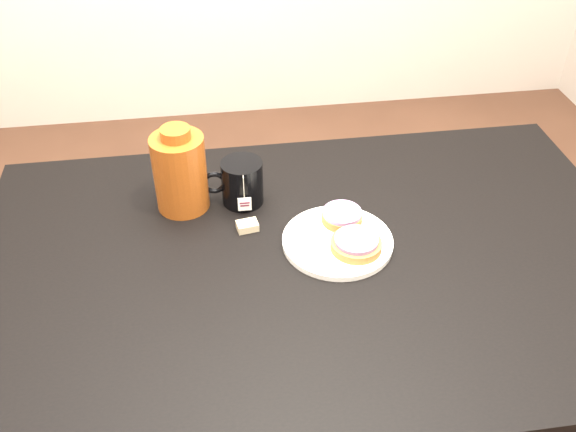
{
  "coord_description": "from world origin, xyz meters",
  "views": [
    {
      "loc": [
        -0.2,
        -0.97,
        1.63
      ],
      "look_at": [
        -0.04,
        0.07,
        0.81
      ],
      "focal_mm": 40.0,
      "sensor_mm": 36.0,
      "label": 1
    }
  ],
  "objects": [
    {
      "name": "table",
      "position": [
        0.0,
        0.0,
        0.67
      ],
      "size": [
        1.4,
        0.9,
        0.75
      ],
      "color": "black",
      "rests_on": "ground_plane"
    },
    {
      "name": "plate",
      "position": [
        0.06,
        0.03,
        0.76
      ],
      "size": [
        0.23,
        0.23,
        0.02
      ],
      "color": "white",
      "rests_on": "table"
    },
    {
      "name": "bagel_back",
      "position": [
        0.08,
        0.09,
        0.78
      ],
      "size": [
        0.1,
        0.1,
        0.03
      ],
      "color": "brown",
      "rests_on": "plate"
    },
    {
      "name": "bagel_front",
      "position": [
        0.09,
        0.0,
        0.78
      ],
      "size": [
        0.14,
        0.14,
        0.03
      ],
      "color": "brown",
      "rests_on": "plate"
    },
    {
      "name": "mug",
      "position": [
        -0.13,
        0.21,
        0.8
      ],
      "size": [
        0.14,
        0.1,
        0.1
      ],
      "rotation": [
        0.0,
        0.0,
        -0.01
      ],
      "color": "black",
      "rests_on": "table"
    },
    {
      "name": "teabag_pouch",
      "position": [
        -0.13,
        0.11,
        0.76
      ],
      "size": [
        0.05,
        0.04,
        0.02
      ],
      "primitive_type": "cube",
      "rotation": [
        0.0,
        0.0,
        0.16
      ],
      "color": "#C6B793",
      "rests_on": "table"
    },
    {
      "name": "bagel_package",
      "position": [
        -0.26,
        0.22,
        0.84
      ],
      "size": [
        0.15,
        0.15,
        0.2
      ],
      "rotation": [
        0.0,
        0.0,
        0.35
      ],
      "color": "#6A2B0D",
      "rests_on": "table"
    }
  ]
}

